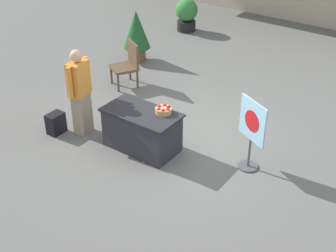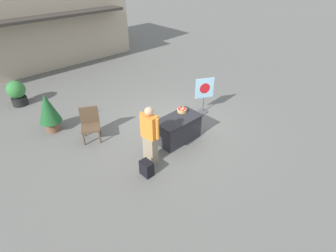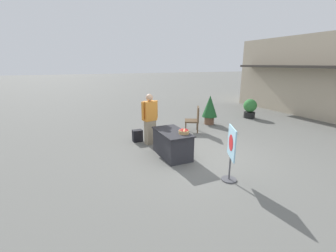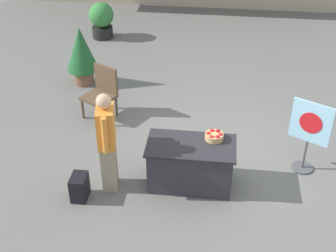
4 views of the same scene
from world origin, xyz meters
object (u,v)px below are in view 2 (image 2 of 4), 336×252
Objects in this scene: apple_basket at (182,110)px; patio_chair at (90,122)px; backpack at (147,168)px; poster_board at (204,94)px; person_visitor at (150,135)px; potted_plant_far_left at (48,110)px; display_table at (178,129)px; potted_plant_far_right at (17,92)px.

patio_chair is at bearing 142.90° from apple_basket.
backpack is 3.79m from poster_board.
person_visitor reaches higher than potted_plant_far_left.
apple_basket is 1.59m from poster_board.
display_table is 3.34× the size of backpack.
apple_basket is 2.83m from patio_chair.
potted_plant_far_right is at bearing -110.15° from poster_board.
potted_plant_far_left reaches higher than patio_chair.
person_visitor is at bearing 45.51° from patio_chair.
display_table is at bearing -45.04° from poster_board.
patio_chair is 1.46m from potted_plant_far_left.
patio_chair is at bearing -59.05° from potted_plant_far_left.
apple_basket is 0.22× the size of potted_plant_far_left.
patio_chair reaches higher than apple_basket.
backpack is at bearing -75.61° from potted_plant_far_left.
poster_board is at bearing 18.03° from backpack.
backpack is at bearing -161.68° from display_table.
apple_basket is at bearing -60.02° from potted_plant_far_right.
potted_plant_far_right is (-3.19, 5.53, -0.32)m from apple_basket.
apple_basket reaches higher than backpack.
potted_plant_far_right is (-1.56, 5.95, -0.37)m from person_visitor.
person_visitor reaches higher than potted_plant_far_right.
backpack is (-1.69, -0.56, -0.18)m from display_table.
apple_basket reaches higher than display_table.
poster_board is at bearing -29.24° from potted_plant_far_left.
display_table is 2.69m from patio_chair.
potted_plant_far_left reaches higher than apple_basket.
poster_board reaches higher than backpack.
apple_basket is 1.68m from person_visitor.
person_visitor is 1.30× the size of potted_plant_far_left.
patio_chair is at bearing 94.77° from backpack.
poster_board is (3.57, 1.16, 0.53)m from backpack.
person_visitor is 1.32× the size of poster_board.
person_visitor is 1.79× the size of potted_plant_far_right.
poster_board is (3.16, 0.83, -0.14)m from person_visitor.
potted_plant_far_right is (-1.15, 6.28, 0.30)m from backpack.
person_visitor is 4.10× the size of backpack.
apple_basket is at bearing 4.46° from person_visitor.
potted_plant_far_right is at bearing 116.40° from display_table.
apple_basket is 0.29× the size of patio_chair.
potted_plant_far_left is (-0.74, 1.24, 0.19)m from patio_chair.
potted_plant_far_left is at bearing 135.50° from apple_basket.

